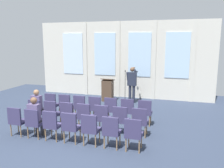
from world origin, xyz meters
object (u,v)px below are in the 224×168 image
audience_r2_c1 (35,115)px  chair_r2_c6 (133,133)px  chair_r1_c4 (102,117)px  chair_r2_c4 (91,128)px  chair_r2_c3 (71,126)px  chair_r0_c4 (111,108)px  chair_r2_c5 (111,130)px  chair_r0_c6 (145,111)px  chair_r0_c0 (52,103)px  chair_r1_c1 (52,112)px  speaker (132,82)px  chair_r0_c2 (81,105)px  chair_r1_c5 (121,118)px  chair_r1_c2 (68,113)px  mic_stand (125,94)px  chair_r2_c0 (17,119)px  chair_r2_c2 (52,123)px  chair_r1_c6 (140,120)px  chair_r0_c5 (128,109)px  chair_r1_c0 (37,110)px  chair_r0_c1 (66,104)px  chair_r0_c3 (96,107)px  chair_r1_c3 (85,115)px  lectern (108,90)px  chair_r2_c1 (34,121)px

audience_r2_c1 → chair_r2_c6: bearing=-1.5°
chair_r1_c4 → chair_r2_c6: 1.61m
chair_r2_c4 → chair_r2_c3: bearing=180.0°
chair_r0_c4 → chair_r2_c5: size_ratio=1.00×
chair_r0_c6 → chair_r2_c3: same height
chair_r0_c4 → chair_r0_c0: bearing=180.0°
chair_r0_c6 → chair_r1_c1: 3.26m
speaker → chair_r0_c0: bearing=-132.2°
chair_r0_c2 → chair_r2_c6: same height
chair_r0_c0 → chair_r1_c5: (3.09, -1.03, 0.00)m
chair_r1_c2 → chair_r0_c4: bearing=39.8°
mic_stand → chair_r1_c1: size_ratio=1.65×
speaker → chair_r1_c4: speaker is taller
chair_r2_c0 → chair_r2_c2: same height
chair_r0_c4 → chair_r1_c1: same height
chair_r1_c6 → chair_r2_c6: same height
chair_r0_c5 → chair_r1_c4: size_ratio=1.00×
audience_r2_c1 → chair_r1_c6: bearing=17.1°
speaker → chair_r2_c2: (-1.40, -4.97, -0.48)m
chair_r1_c0 → chair_r1_c5: same height
chair_r1_c2 → audience_r2_c1: size_ratio=0.73×
chair_r0_c5 → chair_r1_c5: (0.00, -1.03, 0.00)m
chair_r0_c1 → chair_r0_c3: same height
chair_r2_c2 → chair_r1_c0: bearing=140.2°
mic_stand → chair_r2_c5: bearing=-80.7°
chair_r0_c2 → audience_r2_c1: 2.08m
chair_r1_c0 → chair_r2_c0: size_ratio=1.00×
chair_r1_c3 → chair_r1_c6: (1.86, 0.00, 0.00)m
chair_r0_c2 → chair_r1_c6: (2.48, -1.03, 0.00)m
lectern → chair_r0_c1: 3.03m
chair_r2_c0 → chair_r2_c1: 0.62m
chair_r1_c2 → chair_r0_c3: bearing=59.1°
speaker → chair_r1_c0: bearing=-123.8°
mic_stand → chair_r2_c0: 5.69m
chair_r0_c1 → chair_r2_c2: size_ratio=1.00×
mic_stand → chair_r2_c0: (-2.24, -5.23, 0.20)m
chair_r1_c1 → chair_r2_c4: 2.12m
chair_r0_c2 → chair_r1_c5: size_ratio=1.00×
mic_stand → chair_r0_c6: bearing=-65.0°
chair_r0_c6 → chair_r2_c6: bearing=-90.0°
chair_r1_c1 → chair_r2_c5: bearing=-22.6°
chair_r0_c1 → chair_r2_c4: bearing=-48.1°
audience_r2_c1 → chair_r2_c0: bearing=-172.3°
lectern → chair_r0_c5: size_ratio=1.23×
chair_r0_c0 → chair_r1_c0: (0.00, -1.03, 0.00)m
mic_stand → chair_r0_c2: (-1.00, -3.16, 0.20)m
audience_r2_c1 → chair_r2_c4: audience_r2_c1 is taller
speaker → chair_r1_c0: speaker is taller
speaker → chair_r1_c6: (1.08, -3.94, -0.48)m
chair_r0_c6 → chair_r2_c3: 2.78m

